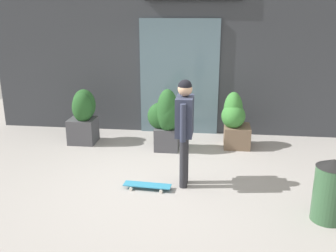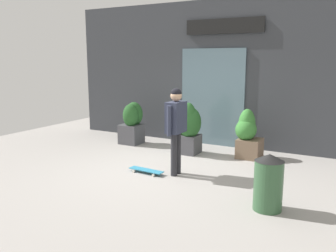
{
  "view_description": "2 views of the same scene",
  "coord_description": "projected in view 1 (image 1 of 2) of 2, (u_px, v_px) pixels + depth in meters",
  "views": [
    {
      "loc": [
        0.8,
        -5.75,
        2.73
      ],
      "look_at": [
        0.09,
        0.02,
        0.94
      ],
      "focal_mm": 40.11,
      "sensor_mm": 36.0,
      "label": 1
    },
    {
      "loc": [
        3.52,
        -6.23,
        2.28
      ],
      "look_at": [
        0.09,
        0.02,
        0.94
      ],
      "focal_mm": 37.73,
      "sensor_mm": 36.0,
      "label": 2
    }
  ],
  "objects": [
    {
      "name": "planter_box_mid",
      "position": [
        167.0,
        118.0,
        7.5
      ],
      "size": [
        0.71,
        0.61,
        1.28
      ],
      "color": "#47474C",
      "rests_on": "ground_plane"
    },
    {
      "name": "ground_plane",
      "position": [
        162.0,
        179.0,
        6.36
      ],
      "size": [
        12.0,
        12.0,
        0.0
      ],
      "primitive_type": "plane",
      "color": "#9E9993"
    },
    {
      "name": "planter_box_left",
      "position": [
        234.0,
        121.0,
        7.75
      ],
      "size": [
        0.61,
        0.61,
        1.15
      ],
      "color": "brown",
      "rests_on": "ground_plane"
    },
    {
      "name": "trash_bin",
      "position": [
        330.0,
        190.0,
        4.99
      ],
      "size": [
        0.45,
        0.45,
        0.89
      ],
      "color": "#335938",
      "rests_on": "ground_plane"
    },
    {
      "name": "skateboard",
      "position": [
        147.0,
        185.0,
        5.99
      ],
      "size": [
        0.77,
        0.27,
        0.08
      ],
      "rotation": [
        0.0,
        0.0,
        3.08
      ],
      "color": "teal",
      "rests_on": "ground_plane"
    },
    {
      "name": "planter_box_right",
      "position": [
        83.0,
        115.0,
        7.98
      ],
      "size": [
        0.55,
        0.64,
        1.14
      ],
      "color": "#47474C",
      "rests_on": "ground_plane"
    },
    {
      "name": "skateboarder",
      "position": [
        185.0,
        122.0,
        5.84
      ],
      "size": [
        0.26,
        0.64,
        1.74
      ],
      "rotation": [
        0.0,
        0.0,
        3.13
      ],
      "color": "#28282D",
      "rests_on": "ground_plane"
    },
    {
      "name": "building_facade",
      "position": [
        179.0,
        50.0,
        8.41
      ],
      "size": [
        8.62,
        0.31,
        3.83
      ],
      "color": "#383A3F",
      "rests_on": "ground_plane"
    }
  ]
}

